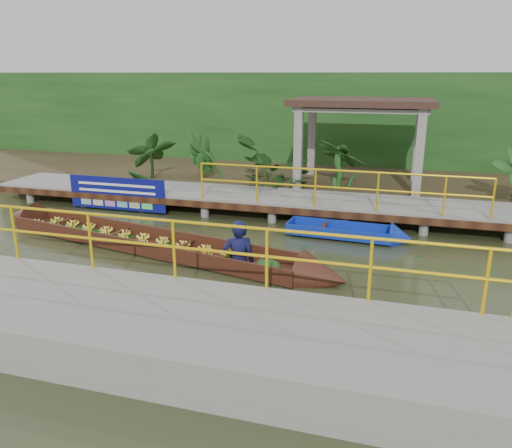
# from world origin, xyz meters

# --- Properties ---
(ground) EXTENTS (80.00, 80.00, 0.00)m
(ground) POSITION_xyz_m (0.00, 0.00, 0.00)
(ground) COLOR #2D3118
(ground) RESTS_ON ground
(land_strip) EXTENTS (30.00, 8.00, 0.45)m
(land_strip) POSITION_xyz_m (0.00, 7.50, 0.23)
(land_strip) COLOR #34291A
(land_strip) RESTS_ON ground
(far_dock) EXTENTS (16.00, 2.06, 1.66)m
(far_dock) POSITION_xyz_m (0.02, 3.43, 0.48)
(far_dock) COLOR gray
(far_dock) RESTS_ON ground
(near_dock) EXTENTS (18.00, 2.40, 1.73)m
(near_dock) POSITION_xyz_m (1.00, -4.20, 0.30)
(near_dock) COLOR gray
(near_dock) RESTS_ON ground
(pavilion) EXTENTS (4.40, 3.00, 3.00)m
(pavilion) POSITION_xyz_m (3.00, 6.30, 2.82)
(pavilion) COLOR gray
(pavilion) RESTS_ON ground
(foliage_backdrop) EXTENTS (30.00, 0.80, 4.00)m
(foliage_backdrop) POSITION_xyz_m (0.00, 10.00, 2.00)
(foliage_backdrop) COLOR #154014
(foliage_backdrop) RESTS_ON ground
(vendor_boat) EXTENTS (9.81, 2.98, 2.34)m
(vendor_boat) POSITION_xyz_m (-0.86, -0.32, 0.29)
(vendor_boat) COLOR #34140E
(vendor_boat) RESTS_ON ground
(moored_blue_boat) EXTENTS (3.12, 1.00, 0.73)m
(moored_blue_boat) POSITION_xyz_m (3.72, 1.86, 0.13)
(moored_blue_boat) COLOR #0E279B
(moored_blue_boat) RESTS_ON ground
(blue_banner) EXTENTS (3.13, 0.04, 0.98)m
(blue_banner) POSITION_xyz_m (-3.69, 2.48, 0.56)
(blue_banner) COLOR navy
(blue_banner) RESTS_ON ground
(tropical_plants) EXTENTS (14.44, 1.44, 1.80)m
(tropical_plants) POSITION_xyz_m (2.25, 5.30, 1.35)
(tropical_plants) COLOR #154014
(tropical_plants) RESTS_ON ground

